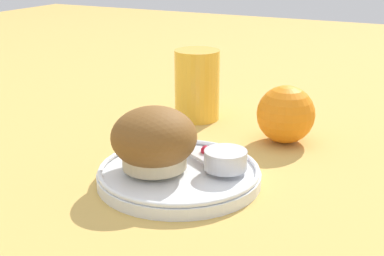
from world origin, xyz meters
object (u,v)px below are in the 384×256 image
muffin (154,140)px  butter_knife (191,151)px  orange_fruit (286,114)px  juice_glass (197,85)px

muffin → butter_knife: (0.02, 0.06, -0.03)m
muffin → butter_knife: muffin is taller
butter_knife → muffin: bearing=-75.5°
orange_fruit → juice_glass: bearing=166.0°
butter_knife → orange_fruit: 0.17m
muffin → butter_knife: 0.07m
butter_knife → juice_glass: 0.21m
orange_fruit → butter_knife: bearing=-119.0°
muffin → butter_knife: bearing=73.8°
muffin → juice_glass: 0.26m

